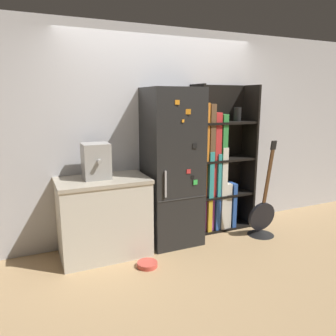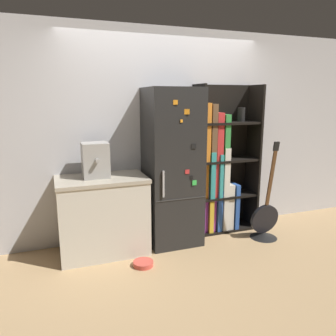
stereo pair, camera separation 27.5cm
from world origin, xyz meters
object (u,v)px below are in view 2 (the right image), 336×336
(espresso_machine, at_px, (95,160))
(guitar, at_px, (264,225))
(refrigerator, at_px, (172,167))
(pet_bowl, at_px, (143,263))
(bookshelf, at_px, (218,170))

(espresso_machine, height_order, guitar, espresso_machine)
(refrigerator, relative_size, espresso_machine, 4.84)
(guitar, bearing_deg, refrigerator, 164.09)
(refrigerator, height_order, pet_bowl, refrigerator)
(guitar, bearing_deg, pet_bowl, -174.04)
(refrigerator, bearing_deg, espresso_machine, 178.30)
(bookshelf, distance_m, guitar, 0.91)
(pet_bowl, bearing_deg, bookshelf, 27.44)
(espresso_machine, bearing_deg, refrigerator, -1.70)
(bookshelf, xyz_separation_m, espresso_machine, (-1.60, -0.11, 0.26))
(bookshelf, xyz_separation_m, pet_bowl, (-1.22, -0.63, -0.80))
(refrigerator, distance_m, bookshelf, 0.72)
(bookshelf, bearing_deg, espresso_machine, -176.13)
(guitar, height_order, pet_bowl, guitar)
(refrigerator, distance_m, espresso_machine, 0.92)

